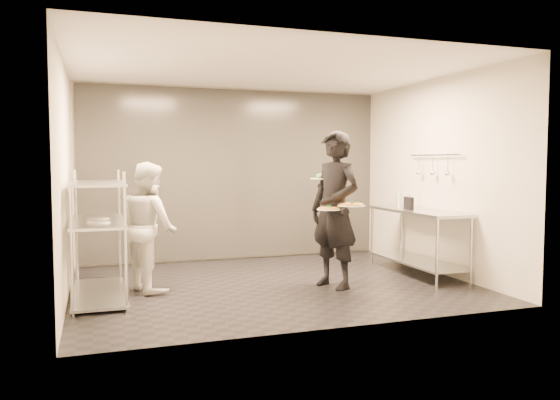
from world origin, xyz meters
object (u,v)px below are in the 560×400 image
object	(u,v)px
pos_monitor	(409,203)
bottle_green	(399,199)
chef	(149,226)
salad_plate	(321,177)
pizza_plate_near	(329,209)
pizza_plate_far	(351,205)
waiter	(335,210)
prep_counter	(417,230)
bottle_clear	(409,201)
bottle_dark	(399,199)
pass_rack	(99,233)

from	to	relation	value
pos_monitor	bottle_green	xyz separation A→B (m)	(0.07, 0.36, 0.03)
chef	salad_plate	size ratio (longest dim) A/B	5.73
pizza_plate_near	bottle_green	bearing A→B (deg)	32.56
pizza_plate_far	salad_plate	distance (m)	0.62
chef	pos_monitor	xyz separation A→B (m)	(3.61, -0.13, 0.21)
waiter	pizza_plate_far	distance (m)	0.27
prep_counter	salad_plate	xyz separation A→B (m)	(-1.57, -0.16, 0.78)
waiter	prep_counter	bearing A→B (deg)	81.46
salad_plate	bottle_clear	xyz separation A→B (m)	(1.68, 0.57, -0.38)
prep_counter	bottle_green	bearing A→B (deg)	97.42
pizza_plate_far	bottle_green	size ratio (longest dim) A/B	1.40
salad_plate	bottle_green	distance (m)	1.66
bottle_green	waiter	bearing A→B (deg)	-149.96
pizza_plate_far	bottle_clear	distance (m)	1.82
bottle_dark	salad_plate	bearing A→B (deg)	-153.01
chef	bottle_clear	xyz separation A→B (m)	(3.85, 0.23, 0.22)
pos_monitor	pizza_plate_far	bearing A→B (deg)	-141.90
pizza_plate_near	chef	bearing A→B (deg)	159.34
chef	bottle_dark	size ratio (longest dim) A/B	7.99
chef	bottle_green	distance (m)	3.69
pos_monitor	bottle_dark	size ratio (longest dim) A/B	1.26
prep_counter	pizza_plate_far	size ratio (longest dim) A/B	5.21
pos_monitor	bottle_green	world-z (taller)	bottle_green
bottle_dark	pizza_plate_far	bearing A→B (deg)	-137.64
pos_monitor	waiter	bearing A→B (deg)	-152.35
prep_counter	pizza_plate_near	bearing A→B (deg)	-159.88
pizza_plate_near	pos_monitor	distance (m)	1.66
pizza_plate_near	salad_plate	distance (m)	0.58
pass_rack	bottle_green	bearing A→B (deg)	5.56
pass_rack	pos_monitor	world-z (taller)	pass_rack
pizza_plate_near	salad_plate	world-z (taller)	salad_plate
pass_rack	pizza_plate_far	bearing A→B (deg)	-12.21
prep_counter	pos_monitor	bearing A→B (deg)	157.61
pass_rack	chef	world-z (taller)	chef
salad_plate	waiter	bearing A→B (deg)	-70.79
prep_counter	bottle_dark	distance (m)	0.80
chef	bottle_dark	bearing A→B (deg)	-101.00
prep_counter	bottle_dark	bearing A→B (deg)	81.97
waiter	bottle_clear	world-z (taller)	waiter
pizza_plate_far	pos_monitor	xyz separation A→B (m)	(1.24, 0.69, -0.06)
pos_monitor	prep_counter	bearing A→B (deg)	-13.44
pass_rack	pizza_plate_far	size ratio (longest dim) A/B	4.63
bottle_green	bottle_dark	distance (m)	0.31
prep_counter	bottle_clear	world-z (taller)	bottle_clear
waiter	pos_monitor	xyz separation A→B (m)	(1.36, 0.46, 0.01)
bottle_green	bottle_clear	bearing A→B (deg)	0.57
pos_monitor	bottle_green	distance (m)	0.37
waiter	pizza_plate_far	bearing A→B (deg)	1.88
waiter	pizza_plate_near	size ratio (longest dim) A/B	6.77
pizza_plate_near	bottle_dark	xyz separation A→B (m)	(1.74, 1.29, -0.01)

